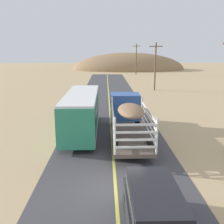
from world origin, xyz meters
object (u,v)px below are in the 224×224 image
livestock_truck (127,112)px  bus (82,112)px  power_pole_mid (155,65)px  power_pole_far (136,58)px  suv_near (154,209)px

livestock_truck → bus: size_ratio=0.97×
power_pole_mid → power_pole_far: (-0.00, 27.43, 0.16)m
livestock_truck → suv_near: bearing=-89.9°
bus → power_pole_mid: size_ratio=1.30×
suv_near → livestock_truck: (-0.01, 12.09, 0.70)m
power_pole_mid → bus: bearing=-114.1°
bus → suv_near: bearing=-73.8°
power_pole_far → suv_near: bearing=-95.9°
livestock_truck → bus: 3.68m
suv_near → power_pole_far: 63.01m
suv_near → bus: bus is taller
bus → power_pole_far: bearing=78.6°
suv_near → power_pole_far: size_ratio=0.58×
suv_near → bus: size_ratio=0.46×
livestock_truck → power_pole_far: (6.45, 50.50, 2.52)m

